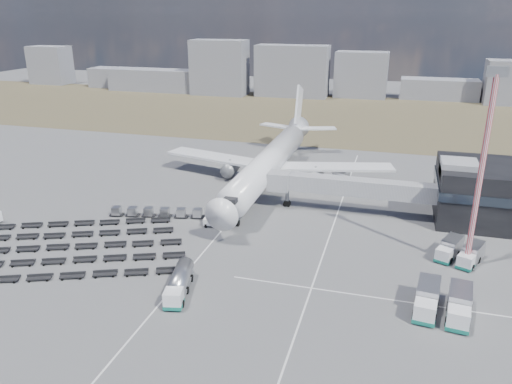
# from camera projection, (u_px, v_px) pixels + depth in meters

# --- Properties ---
(ground) EXTENTS (420.00, 420.00, 0.00)m
(ground) POSITION_uv_depth(u_px,v_px,m) (220.00, 248.00, 78.69)
(ground) COLOR #565659
(ground) RESTS_ON ground
(grass_strip) EXTENTS (420.00, 90.00, 0.01)m
(grass_strip) POSITION_uv_depth(u_px,v_px,m) (325.00, 115.00, 178.00)
(grass_strip) COLOR brown
(grass_strip) RESTS_ON ground
(lane_markings) EXTENTS (47.12, 110.00, 0.01)m
(lane_markings) POSITION_uv_depth(u_px,v_px,m) (285.00, 247.00, 78.87)
(lane_markings) COLOR silver
(lane_markings) RESTS_ON ground
(jet_bridge) EXTENTS (30.30, 3.80, 7.05)m
(jet_bridge) POSITION_uv_depth(u_px,v_px,m) (339.00, 186.00, 91.28)
(jet_bridge) COLOR #939399
(jet_bridge) RESTS_ON ground
(airliner) EXTENTS (51.59, 64.53, 17.62)m
(airliner) POSITION_uv_depth(u_px,v_px,m) (271.00, 160.00, 106.10)
(airliner) COLOR white
(airliner) RESTS_ON ground
(skyline) EXTENTS (319.64, 25.64, 23.36)m
(skyline) POSITION_uv_depth(u_px,v_px,m) (378.00, 77.00, 208.23)
(skyline) COLOR gray
(skyline) RESTS_ON ground
(fuel_tanker) EXTENTS (4.36, 9.62, 3.01)m
(fuel_tanker) POSITION_uv_depth(u_px,v_px,m) (179.00, 283.00, 65.70)
(fuel_tanker) COLOR white
(fuel_tanker) RESTS_ON ground
(pushback_tug) EXTENTS (3.45, 2.21, 1.47)m
(pushback_tug) POSITION_uv_depth(u_px,v_px,m) (213.00, 222.00, 86.42)
(pushback_tug) COLOR white
(pushback_tug) RESTS_ON ground
(catering_truck) EXTENTS (3.38, 7.11, 3.17)m
(catering_truck) POSITION_uv_depth(u_px,v_px,m) (341.00, 176.00, 107.38)
(catering_truck) COLOR white
(catering_truck) RESTS_ON ground
(service_trucks_near) EXTENTS (7.23, 8.34, 3.08)m
(service_trucks_near) POSITION_uv_depth(u_px,v_px,m) (443.00, 302.00, 61.07)
(service_trucks_near) COLOR white
(service_trucks_near) RESTS_ON ground
(service_trucks_far) EXTENTS (7.50, 8.05, 2.59)m
(service_trucks_far) POSITION_uv_depth(u_px,v_px,m) (460.00, 252.00, 74.41)
(service_trucks_far) COLOR white
(service_trucks_far) RESTS_ON ground
(uld_row) EXTENTS (17.25, 5.06, 1.57)m
(uld_row) POSITION_uv_depth(u_px,v_px,m) (157.00, 212.00, 90.18)
(uld_row) COLOR black
(uld_row) RESTS_ON ground
(baggage_dollies) EXTENTS (38.41, 31.41, 0.80)m
(baggage_dollies) POSITION_uv_depth(u_px,v_px,m) (71.00, 247.00, 78.15)
(baggage_dollies) COLOR black
(baggage_dollies) RESTS_ON ground
(floodlight_mast) EXTENTS (2.68, 2.21, 28.66)m
(floodlight_mast) POSITION_uv_depth(u_px,v_px,m) (481.00, 174.00, 67.92)
(floodlight_mast) COLOR #B41C27
(floodlight_mast) RESTS_ON ground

